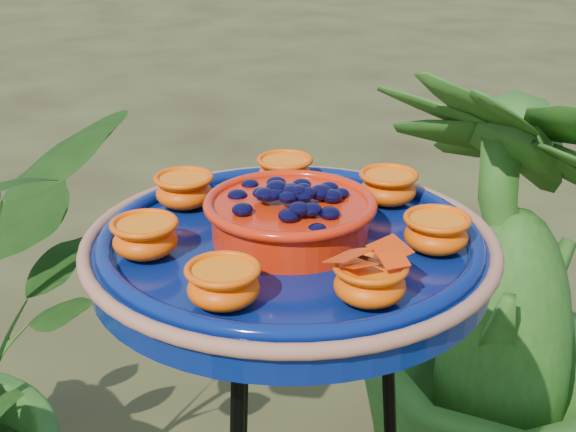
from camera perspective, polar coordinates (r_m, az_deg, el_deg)
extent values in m
torus|color=black|center=(1.00, 0.15, -4.55)|extent=(0.33, 0.33, 0.02)
cylinder|color=#071755|center=(0.99, 0.15, -2.79)|extent=(0.58, 0.58, 0.04)
torus|color=#9C5C46|center=(0.98, 0.16, -1.77)|extent=(0.51, 0.51, 0.02)
torus|color=#071755|center=(0.98, 0.16, -1.54)|extent=(0.47, 0.47, 0.02)
cylinder|color=red|center=(0.97, 0.16, -0.38)|extent=(0.23, 0.23, 0.05)
torus|color=red|center=(0.96, 0.16, 0.92)|extent=(0.21, 0.21, 0.01)
ellipsoid|color=black|center=(0.96, 0.16, 1.28)|extent=(0.17, 0.17, 0.03)
ellipsoid|color=#FF4302|center=(1.09, 7.13, 1.83)|extent=(0.08, 0.08, 0.04)
cylinder|color=orange|center=(1.08, 7.18, 2.76)|extent=(0.07, 0.07, 0.01)
ellipsoid|color=#FF4302|center=(1.13, -0.23, 2.96)|extent=(0.08, 0.08, 0.04)
cylinder|color=orange|center=(1.13, -0.23, 3.86)|extent=(0.07, 0.07, 0.01)
ellipsoid|color=#FF4302|center=(1.08, -7.38, 1.61)|extent=(0.08, 0.08, 0.04)
cylinder|color=orange|center=(1.07, -7.44, 2.55)|extent=(0.07, 0.07, 0.01)
ellipsoid|color=#FF4302|center=(0.94, -10.11, -1.76)|extent=(0.08, 0.08, 0.04)
cylinder|color=orange|center=(0.94, -10.19, -0.72)|extent=(0.07, 0.07, 0.01)
ellipsoid|color=#FF4302|center=(0.83, -4.62, -5.16)|extent=(0.08, 0.08, 0.04)
cylinder|color=orange|center=(0.82, -4.66, -4.00)|extent=(0.07, 0.07, 0.01)
ellipsoid|color=#FF4302|center=(0.84, 5.83, -4.94)|extent=(0.08, 0.08, 0.04)
cylinder|color=orange|center=(0.83, 5.88, -3.79)|extent=(0.07, 0.07, 0.01)
ellipsoid|color=#FF4302|center=(0.96, 10.48, -1.41)|extent=(0.08, 0.08, 0.04)
cylinder|color=orange|center=(0.95, 10.56, -0.37)|extent=(0.07, 0.07, 0.01)
cylinder|color=black|center=(0.82, 5.91, -3.12)|extent=(0.02, 0.03, 0.00)
cube|color=#FF4205|center=(0.82, 4.29, -2.84)|extent=(0.05, 0.05, 0.01)
cube|color=#FF4205|center=(0.83, 7.30, -2.35)|extent=(0.05, 0.05, 0.01)
imported|color=#214B14|center=(1.78, 15.33, -7.01)|extent=(0.83, 0.83, 1.10)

